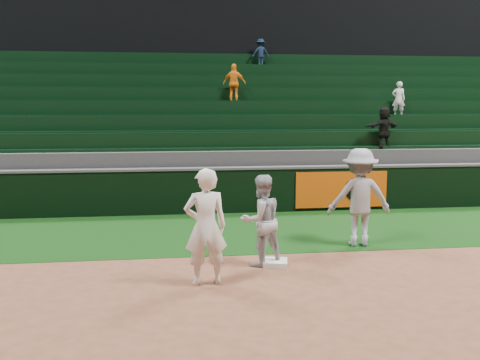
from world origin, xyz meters
name	(u,v)px	position (x,y,z in m)	size (l,w,h in m)	color
ground	(268,269)	(0.00, 0.00, 0.00)	(70.00, 70.00, 0.00)	brown
foul_grass	(245,230)	(0.00, 3.00, 0.00)	(36.00, 4.20, 0.01)	black
upper_deck	(204,41)	(0.00, 17.45, 6.00)	(40.00, 12.00, 12.00)	black
first_base	(275,263)	(0.18, 0.19, 0.05)	(0.43, 0.43, 0.10)	white
first_baseman	(206,227)	(-1.16, -0.69, 0.96)	(0.70, 0.46, 1.92)	white
baserunner	(261,220)	(-0.08, 0.26, 0.84)	(0.81, 0.63, 1.68)	#ADAFB8
base_coach	(359,197)	(2.18, 1.36, 1.02)	(1.31, 0.75, 2.03)	#9597A1
field_wall	(235,189)	(0.03, 5.20, 0.63)	(36.00, 0.45, 1.25)	black
stadium_seating	(221,141)	(0.01, 8.97, 1.70)	(36.00, 5.95, 5.38)	#333336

